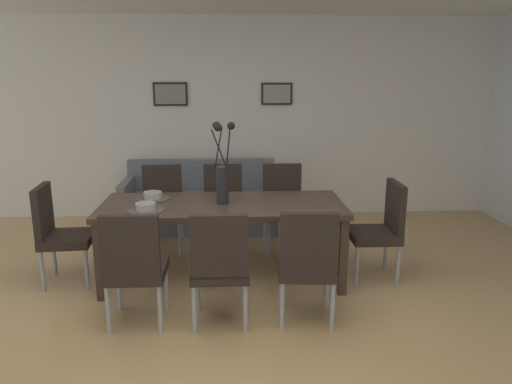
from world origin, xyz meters
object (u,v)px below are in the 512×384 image
at_px(dining_chair_far_right, 224,203).
at_px(framed_picture_center, 277,94).
at_px(dining_chair_near_right, 162,204).
at_px(dining_chair_head_east, 382,226).
at_px(dining_chair_head_west, 58,230).
at_px(dining_chair_far_left, 219,263).
at_px(bowl_near_left, 146,206).
at_px(bowl_near_right, 153,195).
at_px(framed_picture_left, 170,94).
at_px(centerpiece_vase, 222,173).
at_px(dining_chair_mid_right, 283,202).
at_px(dining_table, 223,211).
at_px(sofa, 201,204).
at_px(dining_chair_mid_left, 307,261).
at_px(dining_chair_near_left, 134,263).

xyz_separation_m(dining_chair_far_right, framed_picture_center, (0.69, 1.29, 1.11)).
xyz_separation_m(dining_chair_near_right, dining_chair_head_east, (2.15, -0.87, 0.00)).
bearing_deg(dining_chair_head_west, dining_chair_far_left, -30.38).
distance_m(bowl_near_left, bowl_near_right, 0.40).
bearing_deg(dining_chair_far_left, framed_picture_left, 102.62).
xyz_separation_m(dining_chair_head_east, bowl_near_right, (-2.14, 0.23, 0.27)).
relative_size(dining_chair_far_right, framed_picture_center, 2.29).
xyz_separation_m(dining_chair_near_right, centerpiece_vase, (0.67, -0.84, 0.51)).
xyz_separation_m(dining_chair_mid_right, centerpiece_vase, (-0.65, -0.84, 0.51)).
distance_m(dining_chair_head_east, bowl_near_right, 2.17).
height_order(centerpiece_vase, bowl_near_right, centerpiece_vase).
height_order(dining_table, framed_picture_center, framed_picture_center).
relative_size(dining_chair_head_west, framed_picture_left, 2.10).
distance_m(dining_table, dining_chair_far_right, 0.86).
xyz_separation_m(dining_chair_head_east, framed_picture_left, (-2.17, 2.16, 1.11)).
xyz_separation_m(bowl_near_left, framed_picture_left, (-0.03, 2.33, 0.84)).
bearing_deg(dining_chair_far_right, sofa, 110.59).
bearing_deg(dining_chair_head_east, dining_chair_far_left, -150.77).
bearing_deg(framed_picture_center, bowl_near_right, -124.82).
xyz_separation_m(dining_chair_head_west, sofa, (1.19, 1.65, -0.23)).
bearing_deg(framed_picture_left, dining_chair_mid_left, -65.90).
relative_size(dining_chair_near_right, dining_chair_mid_right, 1.00).
bearing_deg(dining_chair_mid_left, dining_chair_head_west, 158.23).
xyz_separation_m(centerpiece_vase, bowl_near_left, (-0.66, -0.20, -0.24)).
distance_m(dining_table, framed_picture_left, 2.44).
bearing_deg(centerpiece_vase, dining_chair_mid_right, 52.36).
xyz_separation_m(dining_table, centerpiece_vase, (0.00, 0.00, 0.35)).
height_order(dining_chair_mid_right, dining_chair_head_west, same).
bearing_deg(dining_table, dining_chair_head_east, -1.08).
relative_size(dining_chair_near_right, dining_chair_far_right, 1.00).
distance_m(dining_chair_near_left, bowl_near_right, 1.07).
height_order(bowl_near_left, sofa, bowl_near_left).
bearing_deg(dining_chair_mid_left, dining_chair_near_left, 179.45).
xyz_separation_m(dining_chair_far_right, bowl_near_left, (-0.66, -1.05, 0.27)).
height_order(dining_chair_head_west, sofa, dining_chair_head_west).
bearing_deg(bowl_near_left, framed_picture_left, 90.65).
height_order(dining_chair_mid_left, sofa, dining_chair_mid_left).
xyz_separation_m(dining_chair_mid_right, dining_chair_head_east, (0.83, -0.87, 0.00)).
bearing_deg(dining_chair_mid_left, sofa, 110.84).
height_order(dining_chair_head_east, bowl_near_right, dining_chair_head_east).
bearing_deg(dining_chair_head_west, dining_chair_mid_right, 21.28).
xyz_separation_m(dining_table, dining_chair_mid_right, (0.65, 0.84, -0.16)).
bearing_deg(dining_chair_head_east, bowl_near_right, 173.95).
bearing_deg(dining_table, dining_chair_far_left, -90.99).
bearing_deg(dining_table, dining_chair_mid_left, -52.70).
height_order(dining_chair_head_west, bowl_near_right, dining_chair_head_west).
bearing_deg(dining_chair_mid_right, dining_chair_head_west, -158.72).
distance_m(dining_chair_near_right, dining_chair_head_east, 2.32).
relative_size(bowl_near_right, framed_picture_center, 0.42).
height_order(dining_chair_near_left, dining_chair_head_east, same).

